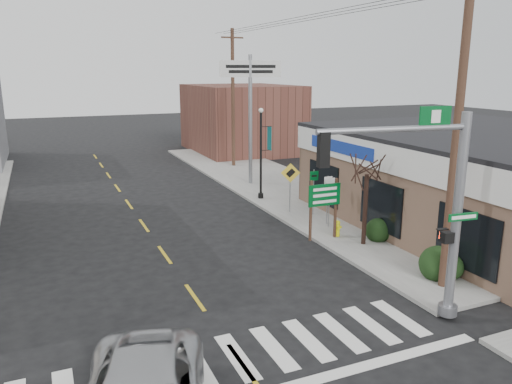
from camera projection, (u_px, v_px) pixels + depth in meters
name	position (u px, v px, depth m)	size (l,w,h in m)	color
ground	(243.00, 365.00, 11.95)	(140.00, 140.00, 0.00)	black
sidewalk_right	(307.00, 199.00, 27.00)	(6.00, 38.00, 0.13)	gray
center_line	(165.00, 255.00, 19.08)	(0.12, 56.00, 0.01)	gold
crosswalk	(237.00, 357.00, 12.31)	(11.00, 2.20, 0.01)	silver
thrift_store	(491.00, 181.00, 22.43)	(12.00, 14.00, 4.00)	brown
bldg_distant_right	(241.00, 118.00, 42.64)	(8.00, 10.00, 5.60)	brown
traffic_signal_pole	(439.00, 198.00, 13.06)	(4.64, 0.37, 5.88)	gray
guide_sign	(324.00, 201.00, 20.05)	(1.43, 0.13, 2.50)	#492F21
fire_hydrant	(337.00, 228.00, 20.71)	(0.22, 0.22, 0.69)	yellow
ped_crossing_sign	(290.00, 178.00, 23.97)	(0.93, 0.07, 2.41)	gray
lamp_post	(262.00, 147.00, 26.30)	(0.63, 0.49, 4.82)	black
dance_center_sign	(250.00, 89.00, 29.16)	(3.58, 0.22, 7.60)	gray
bare_tree	(368.00, 161.00, 19.11)	(2.12, 2.12, 4.24)	black
shrub_front	(438.00, 264.00, 16.60)	(1.24, 1.24, 0.93)	#173813
shrub_back	(378.00, 231.00, 20.29)	(1.02, 1.02, 0.77)	black
utility_pole_near	(458.00, 124.00, 14.83)	(1.76, 0.26, 10.11)	#473023
utility_pole_far	(233.00, 97.00, 34.96)	(1.65, 0.25, 9.49)	#462F22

